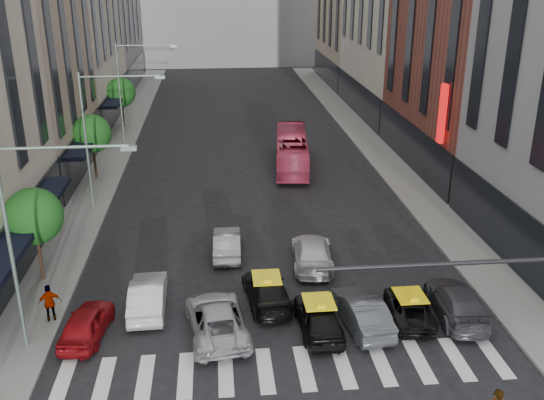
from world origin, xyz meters
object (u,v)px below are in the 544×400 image
object	(u,v)px
streetlamp_near	(31,220)
pedestrian_far	(50,303)
streetlamp_mid	(99,123)
taxi_left	(267,290)
bus	(292,150)
streetlamp_far	(130,80)
car_red	(86,323)
car_white_front	(148,295)
taxi_center	(318,317)

from	to	relation	value
streetlamp_near	pedestrian_far	world-z (taller)	streetlamp_near
streetlamp_mid	taxi_left	size ratio (longest dim) A/B	1.92
streetlamp_mid	taxi_left	xyz separation A→B (m)	(9.57, -13.23, -5.22)
bus	streetlamp_far	bearing A→B (deg)	-25.33
car_red	pedestrian_far	distance (m)	2.25
car_white_front	pedestrian_far	world-z (taller)	pedestrian_far
streetlamp_far	taxi_left	world-z (taller)	streetlamp_far
streetlamp_mid	pedestrian_far	world-z (taller)	streetlamp_mid
car_red	taxi_left	bearing A→B (deg)	-158.30
taxi_left	taxi_center	size ratio (longest dim) A/B	1.08
taxi_center	bus	distance (m)	23.73
streetlamp_near	streetlamp_far	xyz separation A→B (m)	(0.00, 32.00, 0.00)
streetlamp_mid	taxi_center	distance (m)	20.36
car_white_front	streetlamp_far	bearing A→B (deg)	-83.67
car_red	taxi_left	xyz separation A→B (m)	(8.11, 2.10, -0.01)
car_red	taxi_center	size ratio (longest dim) A/B	0.93
streetlamp_far	streetlamp_near	bearing A→B (deg)	-90.00
streetlamp_far	car_red	size ratio (longest dim) A/B	2.22
taxi_center	pedestrian_far	xyz separation A→B (m)	(-12.00, 1.83, 0.30)
streetlamp_far	taxi_left	bearing A→B (deg)	-71.88
bus	pedestrian_far	distance (m)	25.83
car_red	taxi_center	world-z (taller)	taxi_center
streetlamp_far	bus	size ratio (longest dim) A/B	0.87
taxi_center	car_red	bearing A→B (deg)	-5.18
streetlamp_near	bus	world-z (taller)	streetlamp_near
pedestrian_far	car_red	bearing A→B (deg)	128.77
streetlamp_mid	pedestrian_far	distance (m)	14.88
streetlamp_near	taxi_left	xyz separation A→B (m)	(9.57, 2.77, -5.22)
streetlamp_mid	car_red	distance (m)	16.27
streetlamp_near	car_white_front	distance (m)	7.02
car_white_front	pedestrian_far	xyz separation A→B (m)	(-4.28, -0.78, 0.29)
streetlamp_near	streetlamp_mid	distance (m)	16.00
taxi_left	streetlamp_near	bearing A→B (deg)	10.06
streetlamp_far	car_red	world-z (taller)	streetlamp_far
streetlamp_far	streetlamp_mid	bearing A→B (deg)	-90.00
streetlamp_near	taxi_left	size ratio (longest dim) A/B	1.92
streetlamp_mid	bus	bearing A→B (deg)	29.98
streetlamp_far	bus	bearing A→B (deg)	-31.46
streetlamp_mid	streetlamp_far	distance (m)	16.00
taxi_left	pedestrian_far	world-z (taller)	pedestrian_far
taxi_left	bus	size ratio (longest dim) A/B	0.45
streetlamp_far	taxi_center	xyz separation A→B (m)	(11.64, -31.89, -5.16)
car_red	car_white_front	world-z (taller)	car_white_front
car_red	streetlamp_mid	bearing A→B (deg)	-77.41
bus	pedestrian_far	world-z (taller)	bus
car_white_front	streetlamp_mid	bearing A→B (deg)	-74.83
streetlamp_near	streetlamp_mid	size ratio (longest dim) A/B	1.00
streetlamp_mid	pedestrian_far	xyz separation A→B (m)	(-0.36, -14.05, -4.86)
streetlamp_near	taxi_center	bearing A→B (deg)	0.56
car_red	car_white_front	size ratio (longest dim) A/B	0.88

